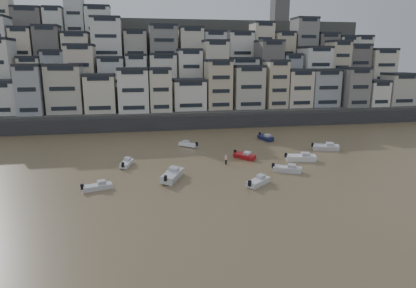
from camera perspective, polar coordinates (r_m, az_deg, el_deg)
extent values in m
plane|color=olive|center=(34.39, -5.26, -18.57)|extent=(400.00, 400.00, 0.00)
cube|color=#38383A|center=(96.39, -3.09, 3.37)|extent=(140.00, 3.00, 3.50)
cube|color=#4C4C47|center=(103.92, -0.87, 4.24)|extent=(140.00, 14.00, 4.00)
cube|color=#4C4C47|center=(115.26, -1.90, 6.62)|extent=(140.00, 14.00, 10.00)
cube|color=#4C4C47|center=(126.72, -2.76, 9.02)|extent=(140.00, 14.00, 18.00)
cube|color=#4C4C47|center=(138.38, -3.48, 11.01)|extent=(140.00, 16.00, 26.00)
cube|color=#4C4C47|center=(152.20, -4.18, 12.32)|extent=(140.00, 18.00, 32.00)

